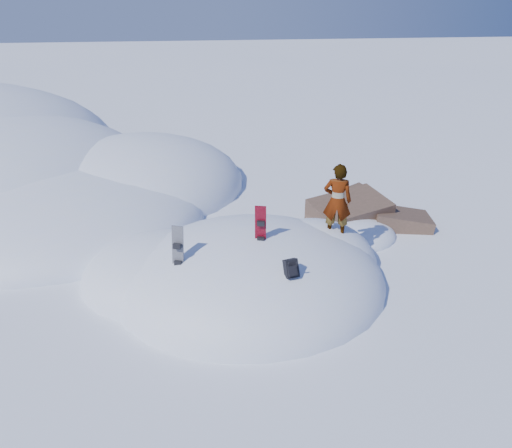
{
  "coord_description": "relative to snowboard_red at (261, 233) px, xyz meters",
  "views": [
    {
      "loc": [
        -1.16,
        -10.9,
        7.11
      ],
      "look_at": [
        0.17,
        0.3,
        1.61
      ],
      "focal_mm": 35.0,
      "sensor_mm": 36.0,
      "label": 1
    }
  ],
  "objects": [
    {
      "name": "ground",
      "position": [
        -0.22,
        0.27,
        -1.66
      ],
      "size": [
        120.0,
        120.0,
        0.0
      ],
      "primitive_type": "plane",
      "color": "white",
      "rests_on": "ground"
    },
    {
      "name": "gear_pile",
      "position": [
        -2.31,
        -0.62,
        -1.54
      ],
      "size": [
        0.91,
        0.79,
        0.24
      ],
      "rotation": [
        0.0,
        0.0,
        0.71
      ],
      "color": "black",
      "rests_on": "ground"
    },
    {
      "name": "snowboard_dark",
      "position": [
        -1.98,
        -0.46,
        -0.25
      ],
      "size": [
        0.34,
        0.31,
        1.47
      ],
      "rotation": [
        0.0,
        0.0,
        -0.37
      ],
      "color": "black",
      "rests_on": "snow_mound"
    },
    {
      "name": "snowboard_red",
      "position": [
        0.0,
        0.0,
        0.0
      ],
      "size": [
        0.28,
        0.19,
        1.45
      ],
      "rotation": [
        0.0,
        0.0,
        -0.23
      ],
      "color": "red",
      "rests_on": "snow_mound"
    },
    {
      "name": "snow_mound",
      "position": [
        -0.39,
        0.51,
        -1.66
      ],
      "size": [
        8.0,
        6.0,
        3.0
      ],
      "color": "white",
      "rests_on": "ground"
    },
    {
      "name": "rock_outcrop",
      "position": [
        3.5,
        3.28,
        -1.64
      ],
      "size": [
        4.68,
        4.41,
        1.68
      ],
      "color": "brown",
      "rests_on": "ground"
    },
    {
      "name": "backpack",
      "position": [
        0.52,
        -1.33,
        -0.25
      ],
      "size": [
        0.37,
        0.44,
        0.49
      ],
      "rotation": [
        0.0,
        0.0,
        0.26
      ],
      "color": "black",
      "rests_on": "snow_mound"
    },
    {
      "name": "person",
      "position": [
        2.11,
        0.88,
        0.35
      ],
      "size": [
        0.84,
        0.67,
        2.01
      ],
      "primitive_type": "imported",
      "rotation": [
        0.0,
        0.0,
        2.86
      ],
      "color": "slate",
      "rests_on": "snow_mound"
    }
  ]
}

